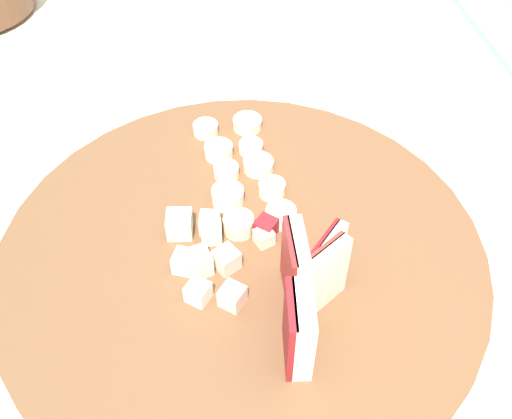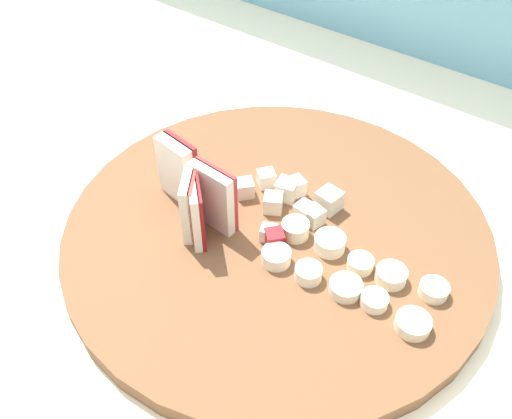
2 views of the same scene
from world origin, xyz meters
The scene contains 4 objects.
cutting_board centered at (-0.04, -0.01, 0.93)m, with size 0.41×0.41×0.02m, color brown.
apple_wedge_fan centered at (-0.11, -0.05, 0.97)m, with size 0.10×0.06×0.07m.
apple_dice_pile centered at (-0.04, 0.01, 0.95)m, with size 0.10×0.10×0.02m.
banana_slice_rows centered at (0.05, -0.03, 0.95)m, with size 0.16×0.08×0.02m.
Camera 1 is at (-0.35, 0.02, 1.33)m, focal length 41.99 mm.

